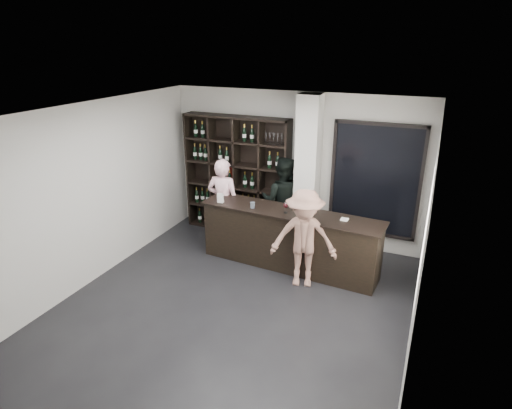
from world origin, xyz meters
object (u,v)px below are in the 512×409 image
at_px(wine_shelf, 237,176).
at_px(taster_black, 283,201).
at_px(customer, 304,239).
at_px(taster_pink, 223,203).
at_px(tasting_counter, 289,239).

bearing_deg(wine_shelf, taster_black, -8.93).
bearing_deg(customer, taster_black, 108.87).
height_order(wine_shelf, taster_pink, wine_shelf).
xyz_separation_m(tasting_counter, taster_pink, (-1.45, 0.34, 0.34)).
bearing_deg(taster_pink, customer, 152.63).
bearing_deg(taster_pink, wine_shelf, -89.98).
distance_m(taster_black, customer, 1.60).
distance_m(wine_shelf, tasting_counter, 1.95).
xyz_separation_m(taster_pink, customer, (1.85, -0.80, -0.05)).
height_order(wine_shelf, tasting_counter, wine_shelf).
xyz_separation_m(wine_shelf, taster_black, (1.05, -0.17, -0.33)).
bearing_deg(tasting_counter, wine_shelf, 148.99).
distance_m(wine_shelf, taster_pink, 0.79).
height_order(tasting_counter, customer, customer).
xyz_separation_m(wine_shelf, customer, (1.90, -1.52, -0.38)).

